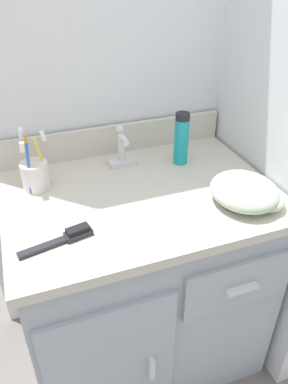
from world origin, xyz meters
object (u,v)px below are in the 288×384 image
object	(u,v)px
toothbrush_cup	(35,174)
shaving_cream_can	(181,139)
hand_towel	(248,192)
hairbrush	(66,237)

from	to	relation	value
toothbrush_cup	shaving_cream_can	size ratio (longest dim) A/B	1.05
hand_towel	shaving_cream_can	bearing A→B (deg)	105.66
toothbrush_cup	hand_towel	xyz separation A→B (m)	(0.56, -0.29, -0.01)
shaving_cream_can	hand_towel	bearing A→B (deg)	-74.34
hairbrush	hand_towel	size ratio (longest dim) A/B	0.92
toothbrush_cup	hairbrush	bearing A→B (deg)	-81.91
shaving_cream_can	hairbrush	size ratio (longest dim) A/B	0.92
shaving_cream_can	hairbrush	world-z (taller)	shaving_cream_can
toothbrush_cup	hairbrush	size ratio (longest dim) A/B	0.96
shaving_cream_can	hand_towel	world-z (taller)	shaving_cream_can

